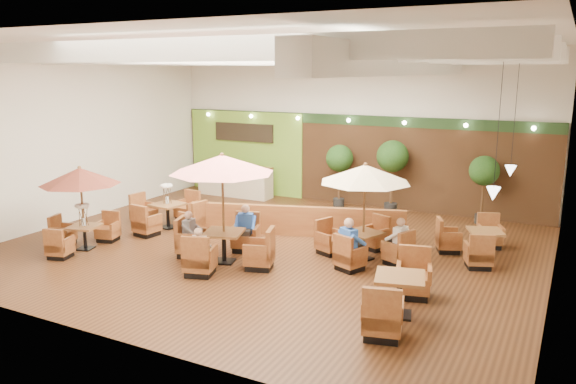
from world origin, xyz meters
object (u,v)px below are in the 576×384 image
Objects in this scene: table_3 at (168,214)px; topiary_1 at (392,159)px; booth_divider at (296,221)px; diner_0 at (199,246)px; table_2 at (365,194)px; table_4 at (399,296)px; diner_2 at (191,229)px; table_1 at (223,189)px; diner_1 at (245,224)px; table_0 at (80,190)px; service_counter at (235,181)px; table_5 at (474,243)px; diner_3 at (350,239)px; diner_4 at (399,236)px; topiary_2 at (484,173)px; topiary_0 at (340,161)px.

table_3 is 7.59m from topiary_1.
diner_0 reaches higher than booth_divider.
topiary_1 is (-0.83, 5.02, 0.13)m from table_2.
table_4 is 5.97m from diner_2.
table_1 is 3.57× the size of diner_1.
topiary_1 reaches higher than table_0.
table_0 is 2.88× the size of diner_1.
table_5 is at bearing -18.81° from service_counter.
booth_divider is 7.44× the size of diner_3.
topiary_1 is at bearing 49.17° from booth_divider.
diner_2 is 5.31m from diner_4.
service_counter is 9.26m from diner_4.
topiary_2 is 6.37m from diner_3.
booth_divider is 2.20× the size of table_1.
topiary_1 is (2.20, 6.87, -0.05)m from table_1.
table_0 reaches higher than topiary_2.
service_counter is 7.87m from table_1.
booth_divider is 4.04m from diner_0.
topiary_0 is 1.92m from topiary_1.
table_2 is 1.06× the size of topiary_1.
table_2 is 6.50m from table_3.
diner_2 is (-6.53, -3.45, 0.40)m from table_5.
diner_4 is (4.98, 1.85, 0.00)m from diner_2.
topiary_0 is 7.96m from diner_0.
service_counter is at bearing 103.44° from table_3.
table_3 is (-3.88, -1.09, -0.01)m from booth_divider.
topiary_2 reaches higher than table_4.
topiary_0 is 7.06m from diner_2.
diner_2 is (-6.19, -6.87, -0.87)m from topiary_2.
diner_1 is (-0.00, 2.06, 0.04)m from diner_0.
table_0 is 8.84m from topiary_0.
topiary_2 is 9.48m from diner_0.
table_5 is 3.23× the size of diner_1.
service_counter is 4.84m from table_3.
table_0 reaches higher than table_4.
topiary_1 is 3.29× the size of diner_2.
table_2 reaches higher than diner_2.
diner_4 is at bearing -53.90° from topiary_0.
diner_0 is 0.94× the size of diner_4.
table_4 is 3.64× the size of diner_1.
table_1 reaches higher than topiary_2.
service_counter is 4.39m from topiary_0.
table_1 reaches higher than topiary_0.
table_2 is 3.67m from table_4.
table_5 is at bearing 55.35° from table_2.
topiary_0 is 2.73× the size of diner_1.
diner_0 is at bearing -163.47° from table_5.
booth_divider is 2.94× the size of topiary_2.
table_5 is 6.37m from topiary_0.
table_2 reaches higher than topiary_2.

